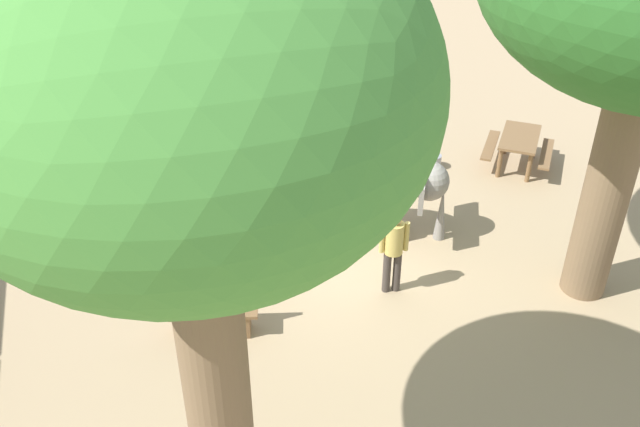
{
  "coord_description": "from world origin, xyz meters",
  "views": [
    {
      "loc": [
        -9.91,
        4.27,
        7.76
      ],
      "look_at": [
        0.27,
        0.88,
        0.8
      ],
      "focal_mm": 38.9,
      "sensor_mm": 36.0,
      "label": 1
    }
  ],
  "objects": [
    {
      "name": "ground_plane",
      "position": [
        0.0,
        0.0,
        0.0
      ],
      "size": [
        60.0,
        60.0,
        0.0
      ],
      "primitive_type": "plane",
      "color": "tan"
    },
    {
      "name": "elephant",
      "position": [
        0.42,
        -0.46,
        1.05
      ],
      "size": [
        1.99,
        2.3,
        1.64
      ],
      "rotation": [
        0.0,
        0.0,
        4.21
      ],
      "color": "gray",
      "rests_on": "ground_plane"
    },
    {
      "name": "person_handler",
      "position": [
        -1.29,
        0.09,
        0.95
      ],
      "size": [
        0.32,
        0.5,
        1.62
      ],
      "rotation": [
        0.0,
        0.0,
        -0.18
      ],
      "color": "#3F3833",
      "rests_on": "ground_plane"
    },
    {
      "name": "shade_tree_main",
      "position": [
        -4.78,
        3.69,
        5.6
      ],
      "size": [
        4.39,
        4.03,
        7.29
      ],
      "color": "brown",
      "rests_on": "ground_plane"
    },
    {
      "name": "wooden_bench",
      "position": [
        -1.33,
        3.2,
        0.47
      ],
      "size": [
        0.77,
        1.46,
        0.88
      ],
      "rotation": [
        0.0,
        0.0,
        1.29
      ],
      "color": "brown",
      "rests_on": "ground_plane"
    },
    {
      "name": "picnic_table_near",
      "position": [
        1.9,
        -4.4,
        0.59
      ],
      "size": [
        2.1,
        2.09,
        0.78
      ],
      "rotation": [
        0.0,
        0.0,
        2.47
      ],
      "color": "brown",
      "rests_on": "ground_plane"
    },
    {
      "name": "picnic_table_far",
      "position": [
        5.42,
        -1.73,
        0.59
      ],
      "size": [
        2.09,
        2.08,
        0.78
      ],
      "rotation": [
        0.0,
        0.0,
        3.78
      ],
      "color": "olive",
      "rests_on": "ground_plane"
    },
    {
      "name": "feed_bucket",
      "position": [
        2.46,
        -2.58,
        0.16
      ],
      "size": [
        0.36,
        0.36,
        0.32
      ],
      "primitive_type": "cylinder",
      "color": "gray",
      "rests_on": "ground_plane"
    }
  ]
}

